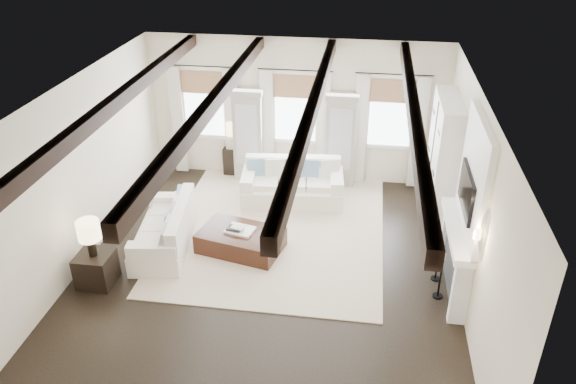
# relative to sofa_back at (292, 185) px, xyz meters

# --- Properties ---
(ground) EXTENTS (7.50, 7.50, 0.00)m
(ground) POSITION_rel_sofa_back_xyz_m (-0.09, -2.60, -0.37)
(ground) COLOR black
(ground) RESTS_ON ground
(room_shell) EXTENTS (6.54, 7.54, 3.22)m
(room_shell) POSITION_rel_sofa_back_xyz_m (0.65, -1.70, 1.52)
(room_shell) COLOR #F0E1C8
(room_shell) RESTS_ON ground
(area_rug) EXTENTS (4.13, 4.96, 0.02)m
(area_rug) POSITION_rel_sofa_back_xyz_m (-0.15, -1.18, -0.36)
(area_rug) COLOR beige
(area_rug) RESTS_ON ground
(sofa_back) EXTENTS (2.19, 1.16, 0.90)m
(sofa_back) POSITION_rel_sofa_back_xyz_m (0.00, 0.00, 0.00)
(sofa_back) COLOR white
(sofa_back) RESTS_ON ground
(sofa_left) EXTENTS (1.15, 2.09, 0.85)m
(sofa_left) POSITION_rel_sofa_back_xyz_m (-2.04, -2.09, -0.02)
(sofa_left) COLOR white
(sofa_left) RESTS_ON ground
(ottoman) EXTENTS (1.65, 1.23, 0.39)m
(ottoman) POSITION_rel_sofa_back_xyz_m (-0.68, -1.98, -0.17)
(ottoman) COLOR black
(ottoman) RESTS_ON ground
(tray) EXTENTS (0.57, 0.48, 0.04)m
(tray) POSITION_rel_sofa_back_xyz_m (-0.69, -1.96, 0.04)
(tray) COLOR white
(tray) RESTS_ON ottoman
(book_lower) EXTENTS (0.30, 0.25, 0.04)m
(book_lower) POSITION_rel_sofa_back_xyz_m (-0.79, -1.98, 0.08)
(book_lower) COLOR #262628
(book_lower) RESTS_ON tray
(book_upper) EXTENTS (0.25, 0.21, 0.03)m
(book_upper) POSITION_rel_sofa_back_xyz_m (-0.73, -1.99, 0.12)
(book_upper) COLOR beige
(book_upper) RESTS_ON book_lower
(side_table_front) EXTENTS (0.57, 0.57, 0.57)m
(side_table_front) POSITION_rel_sofa_back_xyz_m (-2.86, -3.30, -0.08)
(side_table_front) COLOR black
(side_table_front) RESTS_ON ground
(lamp_front) EXTENTS (0.37, 0.37, 0.64)m
(lamp_front) POSITION_rel_sofa_back_xyz_m (-2.86, -3.30, 0.64)
(lamp_front) COLOR black
(lamp_front) RESTS_ON side_table_front
(side_table_back) EXTENTS (0.43, 0.43, 0.65)m
(side_table_back) POSITION_rel_sofa_back_xyz_m (-1.53, 1.14, -0.04)
(side_table_back) COLOR black
(side_table_back) RESTS_ON ground
(lamp_back) EXTENTS (0.39, 0.39, 0.67)m
(lamp_back) POSITION_rel_sofa_back_xyz_m (-1.53, 1.14, 0.74)
(lamp_back) COLOR black
(lamp_back) RESTS_ON side_table_back
(candlestick_near) EXTENTS (0.17, 0.17, 0.85)m
(candlestick_near) POSITION_rel_sofa_back_xyz_m (2.81, -2.85, -0.01)
(candlestick_near) COLOR black
(candlestick_near) RESTS_ON ground
(candlestick_far) EXTENTS (0.16, 0.16, 0.78)m
(candlestick_far) POSITION_rel_sofa_back_xyz_m (2.81, -2.37, -0.04)
(candlestick_far) COLOR black
(candlestick_far) RESTS_ON ground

